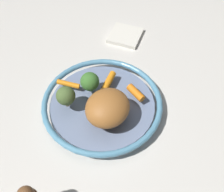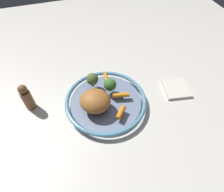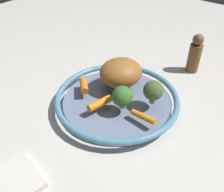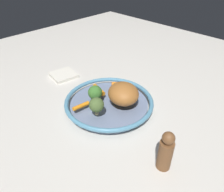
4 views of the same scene
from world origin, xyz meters
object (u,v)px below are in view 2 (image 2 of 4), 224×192
roast_chicken_piece (95,101)px  broccoli_floret_large (92,79)px  serving_bowl (106,102)px  baby_carrot_left (121,112)px  pepper_mill (27,98)px  baby_carrot_back (121,95)px  baby_carrot_near_rim (106,78)px  dish_towel (177,89)px  broccoli_floret_mid (110,85)px

roast_chicken_piece → broccoli_floret_large: 0.12m
serving_bowl → roast_chicken_piece: bearing=27.4°
baby_carrot_left → pepper_mill: bearing=-27.0°
broccoli_floret_large → baby_carrot_back: bearing=135.0°
baby_carrot_left → pepper_mill: 0.39m
roast_chicken_piece → baby_carrot_left: 0.11m
baby_carrot_back → baby_carrot_near_rim: 0.12m
baby_carrot_left → broccoli_floret_large: (0.07, -0.18, 0.03)m
baby_carrot_back → pepper_mill: pepper_mill is taller
baby_carrot_back → baby_carrot_left: size_ratio=1.20×
roast_chicken_piece → baby_carrot_left: bearing=142.9°
serving_bowl → broccoli_floret_large: 0.11m
serving_bowl → broccoli_floret_large: (0.03, -0.09, 0.06)m
broccoli_floret_large → dish_towel: bearing=163.5°
serving_bowl → dish_towel: size_ratio=3.06×
roast_chicken_piece → pepper_mill: 0.28m
roast_chicken_piece → pepper_mill: pepper_mill is taller
baby_carrot_left → broccoli_floret_mid: size_ratio=0.91×
serving_bowl → dish_towel: bearing=177.0°
broccoli_floret_large → pepper_mill: 0.28m
baby_carrot_left → pepper_mill: (0.34, -0.18, 0.01)m
baby_carrot_back → baby_carrot_near_rim: bearing=-75.4°
baby_carrot_left → dish_towel: (-0.30, -0.07, -0.04)m
baby_carrot_left → dish_towel: bearing=-166.2°
broccoli_floret_large → dish_towel: 0.39m
baby_carrot_near_rim → baby_carrot_left: 0.20m
broccoli_floret_mid → pepper_mill: pepper_mill is taller
serving_bowl → dish_towel: serving_bowl is taller
baby_carrot_back → broccoli_floret_mid: (0.03, -0.05, 0.03)m
baby_carrot_left → roast_chicken_piece: bearing=-37.1°
roast_chicken_piece → broccoli_floret_large: size_ratio=1.86×
roast_chicken_piece → dish_towel: roast_chicken_piece is taller
baby_carrot_back → pepper_mill: size_ratio=0.52×
serving_bowl → baby_carrot_left: 0.10m
baby_carrot_near_rim → broccoli_floret_mid: size_ratio=1.07×
baby_carrot_back → serving_bowl: bearing=-5.7°
roast_chicken_piece → baby_carrot_back: 0.12m
serving_bowl → baby_carrot_left: baby_carrot_left is taller
dish_towel → baby_carrot_left: bearing=13.8°
baby_carrot_near_rim → baby_carrot_left: (-0.00, 0.20, 0.00)m
roast_chicken_piece → broccoli_floret_mid: bearing=-140.8°
serving_bowl → roast_chicken_piece: size_ratio=2.79×
baby_carrot_near_rim → broccoli_floret_large: (0.07, 0.02, 0.03)m
broccoli_floret_large → serving_bowl: bearing=109.6°
baby_carrot_left → dish_towel: 0.31m
serving_bowl → broccoli_floret_large: bearing=-70.4°
baby_carrot_back → roast_chicken_piece: bearing=9.5°
baby_carrot_near_rim → dish_towel: 0.33m
baby_carrot_back → broccoli_floret_mid: bearing=-54.8°
roast_chicken_piece → baby_carrot_back: size_ratio=1.79×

